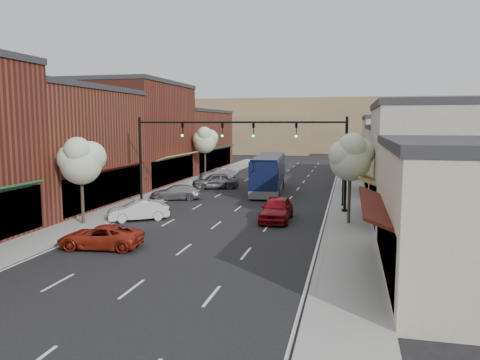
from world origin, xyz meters
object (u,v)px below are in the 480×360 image
Objects in this scene: tree_left_near at (81,160)px; tree_right_near at (351,156)px; tree_right_far at (351,150)px; parked_car_e at (219,174)px; tree_left_far at (205,140)px; parked_car_c at (176,192)px; signal_mast_right at (313,150)px; lamp_post_far at (346,154)px; signal_mast_left at (168,148)px; lamp_post_near at (343,169)px; parked_car_a at (101,237)px; parked_car_d at (215,181)px; red_hatchback at (277,209)px; coach_bus at (269,173)px; parked_car_b at (138,211)px.

tree_right_near is at bearing 13.55° from tree_left_near.
tree_right_far is 1.23× the size of parked_car_e.
parked_car_c is (2.05, -15.00, -3.97)m from tree_left_far.
tree_left_far is at bearing 127.71° from signal_mast_right.
parked_car_e is (-14.00, -3.47, -2.28)m from lamp_post_far.
signal_mast_left reaches higher than lamp_post_near.
parked_car_a is 0.95× the size of parked_car_d.
red_hatchback is 11.99m from parked_car_a.
tree_left_far is 1.29× the size of red_hatchback.
coach_bus is (-7.55, -2.68, -2.17)m from tree_right_far.
tree_left_far is 1.39× the size of parked_car_a.
tree_right_near reaches higher than coach_bus.
lamp_post_far reaches higher than red_hatchback.
signal_mast_left is at bearing 180.00° from signal_mast_right.
parked_car_d is at bearing 135.59° from signal_mast_right.
parked_car_e is (-1.85, 29.28, 0.12)m from parked_car_a.
red_hatchback is at bearing 38.02° from parked_car_c.
lamp_post_near is at bearing 87.72° from parked_car_b.
tree_left_far is at bearing 131.34° from coach_bus.
tree_right_far is 0.95× the size of tree_left_near.
tree_left_near is 32.35m from lamp_post_far.
red_hatchback is at bearing -13.44° from parked_car_e.
tree_left_near is 1.30× the size of parked_car_c.
tree_right_near is at bearing -56.09° from signal_mast_right.
tree_right_near is 1.28× the size of parked_car_d.
tree_left_near is 0.49× the size of coach_bus.
signal_mast_right is 1.38× the size of tree_right_near.
tree_left_near is 5.04m from parked_car_b.
lamp_post_near is 14.21m from parked_car_c.
parked_car_a is at bearing -23.95° from parked_car_b.
signal_mast_left is 1.85× the size of lamp_post_near.
tree_right_far is at bearing 146.87° from parked_car_a.
tree_right_near is 15.86m from parked_car_a.
parked_car_d is (3.47, 18.25, -3.43)m from tree_left_near.
parked_car_e is at bearing -166.06° from lamp_post_far.
lamp_post_near is 1.01× the size of parked_car_a.
lamp_post_near reaches higher than parked_car_c.
parked_car_b is (-13.92, -17.64, -3.33)m from tree_right_far.
tree_right_near is 14.52m from parked_car_b.
lamp_post_far is 24.23m from red_hatchback.
tree_left_near reaches higher than lamp_post_far.
lamp_post_far is at bearing 103.27° from parked_car_d.
signal_mast_right is at bearing -131.05° from lamp_post_near.
signal_mast_left is 0.71× the size of coach_bus.
parked_car_d reaches higher than parked_car_c.
signal_mast_right is at bearing 20.93° from parked_car_d.
parked_car_a is (3.91, -30.70, -3.99)m from tree_left_far.
lamp_post_near is 1.00× the size of lamp_post_far.
lamp_post_near is at bearing -90.00° from lamp_post_far.
tree_left_near reaches higher than parked_car_d.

